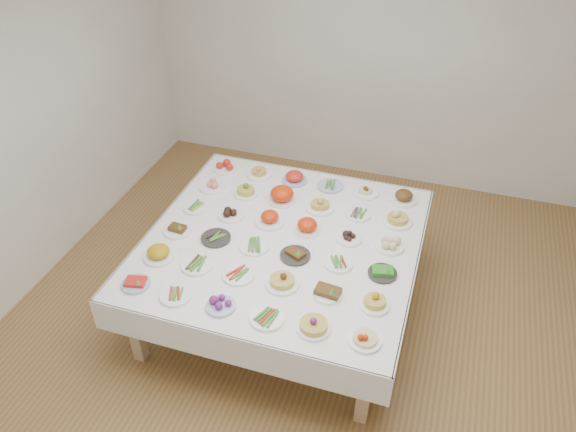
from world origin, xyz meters
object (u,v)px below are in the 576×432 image
(dish_18, at_px, (196,207))
(dish_0, at_px, (135,282))
(display_table, at_px, (282,246))
(dish_35, at_px, (404,195))

(dish_18, bearing_deg, dish_0, -90.06)
(display_table, height_order, dish_35, dish_35)
(dish_18, bearing_deg, dish_35, 21.69)
(dish_0, bearing_deg, dish_18, 89.94)
(dish_18, bearing_deg, display_table, -11.35)
(display_table, distance_m, dish_18, 0.87)
(dish_0, xyz_separation_m, dish_35, (1.70, 1.68, 0.03))
(display_table, distance_m, dish_35, 1.20)
(display_table, relative_size, dish_0, 10.52)
(dish_18, height_order, dish_35, dish_35)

